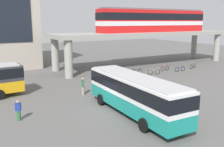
{
  "coord_description": "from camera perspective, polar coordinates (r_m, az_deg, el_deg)",
  "views": [
    {
      "loc": [
        -10.35,
        -17.86,
        7.46
      ],
      "look_at": [
        2.55,
        4.13,
        2.2
      ],
      "focal_mm": 40.89,
      "sensor_mm": 36.0,
      "label": 1
    }
  ],
  "objects": [
    {
      "name": "elevated_platform",
      "position": [
        43.76,
        7.55,
        8.23
      ],
      "size": [
        32.22,
        7.19,
        5.64
      ],
      "color": "#9E9B93",
      "rests_on": "ground_plane"
    },
    {
      "name": "pedestrian_walking_across",
      "position": [
        20.86,
        -20.21,
        -7.89
      ],
      "size": [
        0.47,
        0.41,
        1.58
      ],
      "color": "#33663F",
      "rests_on": "ground_plane"
    },
    {
      "name": "bicycle_red",
      "position": [
        39.78,
        11.72,
        1.13
      ],
      "size": [
        1.78,
        0.31,
        1.04
      ],
      "color": "black",
      "rests_on": "ground_plane"
    },
    {
      "name": "bicycle_blue",
      "position": [
        39.9,
        14.94,
        1.0
      ],
      "size": [
        1.77,
        0.36,
        1.04
      ],
      "color": "black",
      "rests_on": "ground_plane"
    },
    {
      "name": "train",
      "position": [
        44.72,
        9.36,
        11.7
      ],
      "size": [
        20.78,
        2.96,
        3.84
      ],
      "color": "red",
      "rests_on": "elevated_platform"
    },
    {
      "name": "bus_main",
      "position": [
        20.42,
        5.01,
        -3.93
      ],
      "size": [
        2.99,
        11.11,
        3.22
      ],
      "color": "teal",
      "rests_on": "ground_plane"
    },
    {
      "name": "bicycle_black",
      "position": [
        36.62,
        5.55,
        0.42
      ],
      "size": [
        1.77,
        0.37,
        1.04
      ],
      "color": "black",
      "rests_on": "ground_plane"
    },
    {
      "name": "bicycle_orange",
      "position": [
        32.04,
        -0.37,
        -1.15
      ],
      "size": [
        1.77,
        0.4,
        1.04
      ],
      "color": "black",
      "rests_on": "ground_plane"
    },
    {
      "name": "bicycle_silver",
      "position": [
        36.67,
        9.33,
        0.33
      ],
      "size": [
        1.7,
        0.69,
        1.04
      ],
      "color": "black",
      "rests_on": "ground_plane"
    },
    {
      "name": "bicycle_brown",
      "position": [
        42.92,
        17.64,
        1.58
      ],
      "size": [
        1.74,
        0.55,
        1.04
      ],
      "color": "black",
      "rests_on": "ground_plane"
    },
    {
      "name": "ground_plane",
      "position": [
        30.64,
        -9.71,
        -2.61
      ],
      "size": [
        120.0,
        120.0,
        0.0
      ],
      "primitive_type": "plane",
      "color": "#605E5B"
    },
    {
      "name": "pedestrian_by_bike_rack",
      "position": [
        26.32,
        -6.5,
        -2.95
      ],
      "size": [
        0.36,
        0.46,
        1.8
      ],
      "color": "gray",
      "rests_on": "ground_plane"
    }
  ]
}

